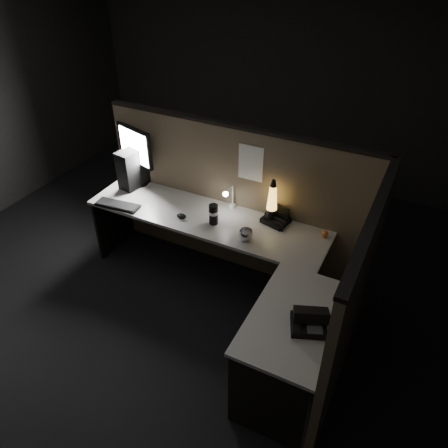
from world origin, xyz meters
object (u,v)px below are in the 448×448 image
at_px(pc_tower, 136,167).
at_px(desk_phone, 309,321).
at_px(lava_lamp, 272,205).
at_px(monitor, 135,150).
at_px(keyboard, 117,205).

height_order(pc_tower, desk_phone, pc_tower).
xyz_separation_m(lava_lamp, desk_phone, (0.69, -1.04, -0.12)).
bearing_deg(pc_tower, monitor, 90.31).
height_order(keyboard, lava_lamp, lava_lamp).
relative_size(pc_tower, desk_phone, 1.34).
height_order(monitor, lava_lamp, monitor).
bearing_deg(pc_tower, lava_lamp, 9.35).
distance_m(pc_tower, lava_lamp, 1.48).
xyz_separation_m(monitor, desk_phone, (2.17, -1.08, -0.31)).
distance_m(pc_tower, keyboard, 0.48).
bearing_deg(monitor, keyboard, -64.43).
bearing_deg(lava_lamp, desk_phone, -56.56).
relative_size(monitor, keyboard, 1.42).
distance_m(pc_tower, desk_phone, 2.42).
height_order(keyboard, desk_phone, desk_phone).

